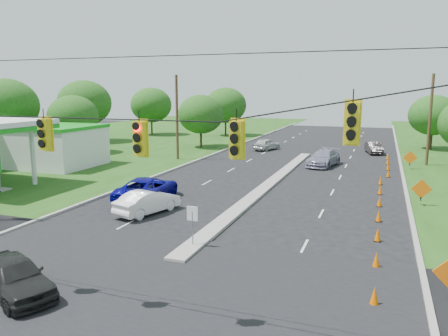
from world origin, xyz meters
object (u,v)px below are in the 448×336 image
at_px(gas_station, 27,142).
at_px(black_sedan, 14,276).
at_px(white_sedan, 148,202).
at_px(blue_pickup, 147,189).

height_order(gas_station, black_sedan, gas_station).
relative_size(white_sedan, blue_pickup, 0.74).
height_order(gas_station, white_sedan, gas_station).
distance_m(black_sedan, white_sedan, 11.21).
bearing_deg(black_sedan, white_sedan, 28.78).
xyz_separation_m(gas_station, black_sedan, (19.49, -20.96, -1.83)).
distance_m(gas_station, white_sedan, 21.13).
relative_size(gas_station, white_sedan, 4.48).
relative_size(gas_station, black_sedan, 4.53).
height_order(white_sedan, blue_pickup, blue_pickup).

